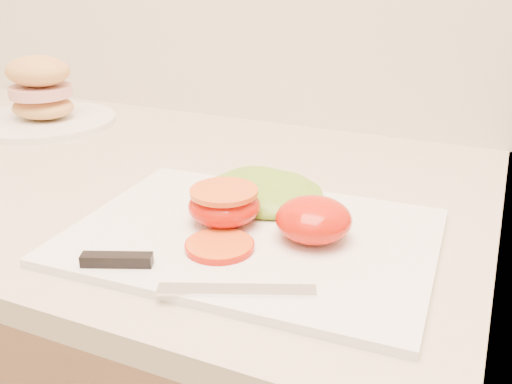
% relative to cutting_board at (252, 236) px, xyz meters
% --- Properties ---
extents(cutting_board, '(0.41, 0.30, 0.01)m').
position_rel_cutting_board_xyz_m(cutting_board, '(0.00, 0.00, 0.00)').
color(cutting_board, white).
rests_on(cutting_board, counter).
extents(tomato_half_dome, '(0.08, 0.08, 0.05)m').
position_rel_cutting_board_xyz_m(tomato_half_dome, '(0.07, 0.01, 0.03)').
color(tomato_half_dome, red).
rests_on(tomato_half_dome, cutting_board).
extents(tomato_half_cut, '(0.08, 0.08, 0.04)m').
position_rel_cutting_board_xyz_m(tomato_half_cut, '(-0.04, 0.01, 0.03)').
color(tomato_half_cut, red).
rests_on(tomato_half_cut, cutting_board).
extents(tomato_slice_0, '(0.07, 0.07, 0.01)m').
position_rel_cutting_board_xyz_m(tomato_slice_0, '(-0.02, -0.05, 0.01)').
color(tomato_slice_0, orange).
rests_on(tomato_slice_0, cutting_board).
extents(lettuce_leaf_0, '(0.17, 0.13, 0.03)m').
position_rel_cutting_board_xyz_m(lettuce_leaf_0, '(-0.02, 0.08, 0.02)').
color(lettuce_leaf_0, '#8DB22F').
rests_on(lettuce_leaf_0, cutting_board).
extents(knife, '(0.24, 0.07, 0.01)m').
position_rel_cutting_board_xyz_m(knife, '(-0.04, -0.12, 0.01)').
color(knife, silver).
rests_on(knife, cutting_board).
extents(sandwich_plate, '(0.26, 0.26, 0.13)m').
position_rel_cutting_board_xyz_m(sandwich_plate, '(-0.54, 0.26, 0.04)').
color(sandwich_plate, white).
rests_on(sandwich_plate, counter).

